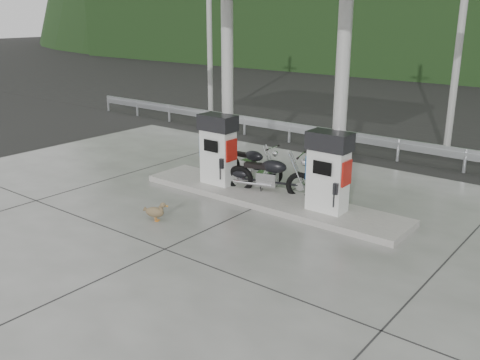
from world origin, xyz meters
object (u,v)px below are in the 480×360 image
Objects in this scene: gas_pump_right at (328,172)px; motorcycle_right at (251,164)px; motorcycle_left at (269,177)px; duck at (155,212)px; gas_pump_left at (218,149)px.

motorcycle_right is at bearing 159.31° from gas_pump_right.
gas_pump_right is 1.92m from motorcycle_left.
motorcycle_left is 4.05× the size of duck.
motorcycle_right is 3.56× the size of duck.
motorcycle_right reaches higher than duck.
motorcycle_right is (-1.19, 0.80, -0.06)m from motorcycle_left.
gas_pump_left is 3.39× the size of duck.
gas_pump_left is 0.84× the size of motorcycle_left.
gas_pump_left is at bearing -102.50° from motorcycle_right.
gas_pump_left reaches higher than motorcycle_left.
gas_pump_right reaches higher than motorcycle_left.
duck is (0.34, -2.58, -0.86)m from gas_pump_left.
gas_pump_left is 1.53m from motorcycle_left.
gas_pump_left reaches higher than motorcycle_right.
motorcycle_left is at bearing 169.69° from gas_pump_right.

